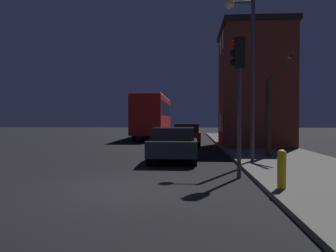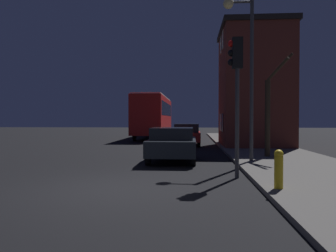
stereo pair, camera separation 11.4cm
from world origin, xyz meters
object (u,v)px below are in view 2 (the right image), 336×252
streetlamp (244,52)px  car_mid_lane (187,134)px  fire_hydrant (279,168)px  car_near_lane (173,143)px  traffic_light (236,77)px  bus (154,114)px  bare_tree (270,106)px

streetlamp → car_mid_lane: streetlamp is taller
car_mid_lane → streetlamp: bearing=-75.4°
fire_hydrant → car_near_lane: bearing=116.5°
traffic_light → fire_hydrant: 3.17m
fire_hydrant → streetlamp: bearing=90.5°
streetlamp → car_mid_lane: size_ratio=1.56×
car_near_lane → car_mid_lane: size_ratio=0.95×
bus → car_mid_lane: 8.95m
streetlamp → fire_hydrant: 6.27m
streetlamp → car_mid_lane: (-2.33, 8.97, -3.55)m
bus → car_near_lane: size_ratio=3.05×
bare_tree → bus: (-6.87, 15.69, -0.05)m
bare_tree → car_near_lane: (-4.13, -0.94, -1.55)m
car_near_lane → traffic_light: bearing=-60.2°
traffic_light → car_mid_lane: (-1.65, 12.04, -2.21)m
streetlamp → fire_hydrant: bearing=-89.5°
traffic_light → car_near_lane: 4.75m
traffic_light → car_mid_lane: traffic_light is taller
streetlamp → car_mid_lane: 9.92m
car_mid_lane → fire_hydrant: car_mid_lane is taller
car_mid_lane → fire_hydrant: (2.38, -14.03, -0.15)m
bus → car_near_lane: bearing=-80.6°
bare_tree → car_near_lane: bare_tree is taller
streetlamp → bare_tree: 2.86m
traffic_light → bus: traffic_light is taller
traffic_light → bus: size_ratio=0.35×
car_near_lane → fire_hydrant: bearing=-63.5°
bare_tree → car_mid_lane: bare_tree is taller
car_near_lane → bare_tree: bearing=12.9°
bare_tree → car_mid_lane: 8.46m
streetlamp → traffic_light: (-0.68, -3.08, -1.34)m
bare_tree → bus: 17.13m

